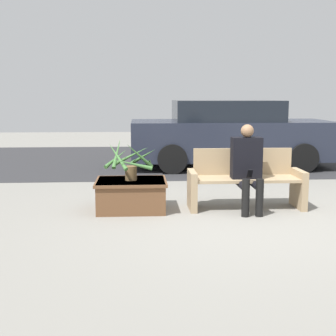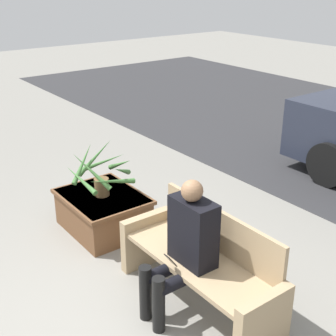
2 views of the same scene
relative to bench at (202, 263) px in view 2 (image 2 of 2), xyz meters
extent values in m
plane|color=gray|center=(-0.13, -0.77, -0.39)|extent=(30.00, 30.00, 0.00)
cube|color=tan|center=(-0.76, -0.05, -0.12)|extent=(0.09, 0.54, 0.54)
cube|color=tan|center=(0.76, -0.05, -0.12)|extent=(0.09, 0.54, 0.54)
cube|color=tan|center=(0.00, -0.05, 0.03)|extent=(1.43, 0.50, 0.04)
cube|color=tan|center=(0.00, 0.20, 0.24)|extent=(1.43, 0.04, 0.39)
cube|color=black|center=(-0.01, -0.09, 0.34)|extent=(0.41, 0.22, 0.57)
sphere|color=#8C6647|center=(-0.01, -0.11, 0.71)|extent=(0.18, 0.18, 0.18)
cylinder|color=black|center=(-0.11, -0.30, 0.00)|extent=(0.11, 0.42, 0.11)
cylinder|color=black|center=(0.08, -0.30, 0.00)|extent=(0.11, 0.42, 0.11)
cylinder|color=black|center=(-0.11, -0.51, -0.14)|extent=(0.10, 0.10, 0.50)
cylinder|color=black|center=(0.08, -0.51, -0.14)|extent=(0.10, 0.10, 0.50)
cube|color=black|center=(-0.01, -0.32, 0.15)|extent=(0.07, 0.09, 0.12)
cube|color=brown|center=(-1.61, -0.06, -0.18)|extent=(0.92, 0.74, 0.42)
cube|color=brown|center=(-1.61, -0.06, 0.01)|extent=(0.97, 0.79, 0.04)
cylinder|color=brown|center=(-1.61, -0.06, 0.13)|extent=(0.16, 0.16, 0.20)
cone|color=#427538|center=(-1.35, -0.06, 0.29)|extent=(0.06, 0.53, 0.18)
cone|color=#427538|center=(-1.43, 0.10, 0.34)|extent=(0.37, 0.41, 0.28)
cone|color=#427538|center=(-1.60, 0.18, 0.35)|extent=(0.50, 0.08, 0.29)
cone|color=#427538|center=(-1.81, 0.08, 0.32)|extent=(0.33, 0.46, 0.24)
cone|color=#427538|center=(-1.80, -0.02, 0.41)|extent=(0.14, 0.43, 0.40)
cone|color=#427538|center=(-1.78, -0.18, 0.38)|extent=(0.31, 0.41, 0.36)
cone|color=#427538|center=(-1.58, -0.31, 0.29)|extent=(0.53, 0.12, 0.19)
cone|color=#427538|center=(-1.49, -0.22, 0.40)|extent=(0.39, 0.30, 0.38)
cylinder|color=black|center=(-0.83, 2.95, -0.09)|extent=(0.61, 0.18, 0.61)
camera|label=1|loc=(-1.48, -6.42, 1.18)|focal=50.00mm
camera|label=2|loc=(2.51, -2.24, 2.29)|focal=50.00mm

